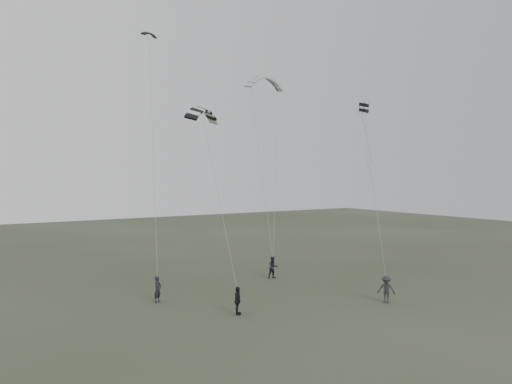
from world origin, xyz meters
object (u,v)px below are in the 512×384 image
flyer_right (273,267)px  kite_box (364,108)px  flyer_far (386,289)px  kite_dark_small (149,33)px  kite_pale_large (265,77)px  flyer_left (158,289)px  flyer_center (238,301)px  kite_striped (203,109)px

flyer_right → kite_box: (5.71, -4.54, 13.06)m
flyer_right → kite_box: size_ratio=2.57×
kite_box → flyer_far: bearing=-142.8°
kite_dark_small → kite_pale_large: kite_dark_small is taller
flyer_left → kite_dark_small: (1.84, 6.10, 18.74)m
flyer_far → kite_pale_large: (2.05, 17.72, 17.16)m
flyer_center → kite_box: bearing=-38.1°
kite_box → flyer_left: bearing=151.8°
flyer_left → kite_dark_small: bearing=37.9°
flyer_center → kite_striped: size_ratio=0.51×
kite_pale_large → kite_striped: bearing=-144.7°
kite_dark_small → kite_box: (14.83, -8.41, -5.66)m
flyer_left → kite_dark_small: kite_dark_small is taller
kite_pale_large → kite_box: (1.81, -11.64, -4.13)m
kite_dark_small → flyer_right: bearing=-46.2°
flyer_far → kite_dark_small: (-10.97, 14.49, 18.70)m
kite_pale_large → kite_striped: (-12.09, -10.61, -5.11)m
flyer_far → kite_striped: (-10.04, 7.11, 12.05)m
flyer_far → kite_dark_small: 26.07m
kite_dark_small → kite_pale_large: 13.50m
flyer_right → flyer_far: 10.77m
flyer_far → kite_box: 14.89m
flyer_left → kite_pale_large: size_ratio=0.40×
flyer_far → kite_pale_large: size_ratio=0.42×
flyer_far → kite_box: kite_box is taller
kite_dark_small → kite_pale_large: size_ratio=0.32×
flyer_far → kite_striped: kite_striped is taller
kite_pale_large → flyer_left: bearing=-153.8°
flyer_center → kite_dark_small: kite_dark_small is taller
flyer_far → flyer_right: bearing=154.4°
kite_pale_large → flyer_center: bearing=-134.7°
flyer_far → kite_striped: size_ratio=0.54×
flyer_left → kite_box: bearing=-43.2°
flyer_left → flyer_center: bearing=-96.2°
kite_dark_small → kite_box: bearing=-52.7°
flyer_right → kite_box: kite_box is taller
flyer_right → kite_striped: 15.00m
kite_pale_large → kite_box: kite_pale_large is taller
flyer_right → flyer_center: size_ratio=1.04×
flyer_center → kite_striped: (-0.25, 4.15, 12.11)m
flyer_right → kite_pale_large: size_ratio=0.41×
flyer_left → flyer_right: flyer_right is taller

